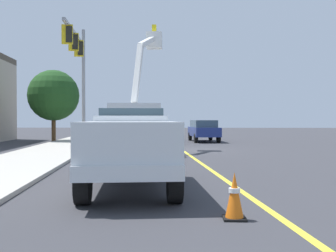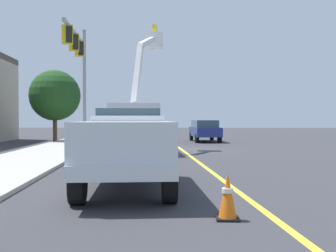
{
  "view_description": "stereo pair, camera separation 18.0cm",
  "coord_description": "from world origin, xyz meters",
  "px_view_note": "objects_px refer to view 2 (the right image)",
  "views": [
    {
      "loc": [
        -22.34,
        -0.1,
        1.75
      ],
      "look_at": [
        -1.52,
        0.74,
        1.4
      ],
      "focal_mm": 41.79,
      "sensor_mm": 36.0,
      "label": 1
    },
    {
      "loc": [
        -22.33,
        -0.28,
        1.75
      ],
      "look_at": [
        -1.52,
        0.74,
        1.4
      ],
      "focal_mm": 41.79,
      "sensor_mm": 36.0,
      "label": 2
    }
  ],
  "objects_px": {
    "passing_minivan": "(205,129)",
    "traffic_signal_mast": "(79,61)",
    "traffic_cone_leading": "(228,196)",
    "utility_bucket_truck": "(135,122)",
    "traffic_cone_mid_front": "(164,140)",
    "service_pickup_truck": "(127,144)"
  },
  "relations": [
    {
      "from": "traffic_signal_mast",
      "to": "passing_minivan",
      "type": "bearing_deg",
      "value": -47.1
    },
    {
      "from": "traffic_cone_leading",
      "to": "traffic_signal_mast",
      "type": "height_order",
      "value": "traffic_signal_mast"
    },
    {
      "from": "utility_bucket_truck",
      "to": "passing_minivan",
      "type": "xyz_separation_m",
      "value": [
        9.02,
        -4.3,
        -0.65
      ]
    },
    {
      "from": "utility_bucket_truck",
      "to": "traffic_cone_mid_front",
      "type": "relative_size",
      "value": 12.11
    },
    {
      "from": "passing_minivan",
      "to": "traffic_signal_mast",
      "type": "height_order",
      "value": "traffic_signal_mast"
    },
    {
      "from": "service_pickup_truck",
      "to": "passing_minivan",
      "type": "relative_size",
      "value": 1.16
    },
    {
      "from": "service_pickup_truck",
      "to": "traffic_cone_mid_front",
      "type": "distance_m",
      "value": 16.61
    },
    {
      "from": "passing_minivan",
      "to": "traffic_signal_mast",
      "type": "bearing_deg",
      "value": 132.9
    },
    {
      "from": "traffic_signal_mast",
      "to": "utility_bucket_truck",
      "type": "bearing_deg",
      "value": -114.08
    },
    {
      "from": "utility_bucket_truck",
      "to": "traffic_signal_mast",
      "type": "height_order",
      "value": "traffic_signal_mast"
    },
    {
      "from": "traffic_cone_leading",
      "to": "traffic_signal_mast",
      "type": "xyz_separation_m",
      "value": [
        16.7,
        7.27,
        4.89
      ]
    },
    {
      "from": "service_pickup_truck",
      "to": "traffic_cone_mid_front",
      "type": "height_order",
      "value": "service_pickup_truck"
    },
    {
      "from": "passing_minivan",
      "to": "traffic_cone_leading",
      "type": "distance_m",
      "value": 24.1
    },
    {
      "from": "passing_minivan",
      "to": "traffic_cone_leading",
      "type": "bearing_deg",
      "value": 178.39
    },
    {
      "from": "service_pickup_truck",
      "to": "traffic_signal_mast",
      "type": "relative_size",
      "value": 0.75
    },
    {
      "from": "utility_bucket_truck",
      "to": "service_pickup_truck",
      "type": "distance_m",
      "value": 12.18
    },
    {
      "from": "utility_bucket_truck",
      "to": "passing_minivan",
      "type": "distance_m",
      "value": 10.01
    },
    {
      "from": "traffic_signal_mast",
      "to": "traffic_cone_mid_front",
      "type": "bearing_deg",
      "value": -60.06
    },
    {
      "from": "traffic_cone_leading",
      "to": "utility_bucket_truck",
      "type": "bearing_deg",
      "value": 13.54
    },
    {
      "from": "passing_minivan",
      "to": "traffic_cone_leading",
      "type": "relative_size",
      "value": 6.04
    },
    {
      "from": "utility_bucket_truck",
      "to": "traffic_cone_leading",
      "type": "xyz_separation_m",
      "value": [
        -15.07,
        -3.63,
        -1.21
      ]
    },
    {
      "from": "traffic_cone_leading",
      "to": "traffic_cone_mid_front",
      "type": "height_order",
      "value": "traffic_cone_leading"
    }
  ]
}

